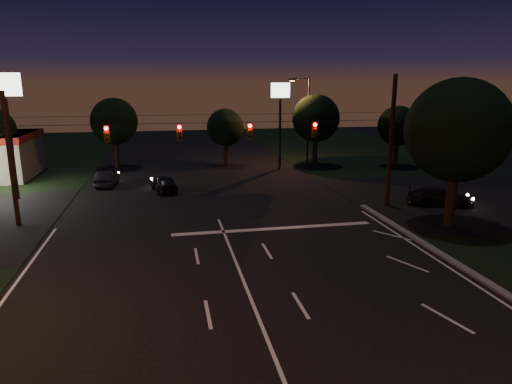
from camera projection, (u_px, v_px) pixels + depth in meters
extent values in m
plane|color=black|center=(266.00, 338.00, 15.50)|extent=(140.00, 140.00, 0.00)
cube|color=black|center=(478.00, 197.00, 34.55)|extent=(20.00, 16.00, 0.02)
cube|color=silver|center=(274.00, 229.00, 27.03)|extent=(12.00, 0.50, 0.01)
cylinder|color=black|center=(387.00, 206.00, 32.08)|extent=(0.30, 0.30, 9.00)
cylinder|color=black|center=(19.00, 226.00, 27.53)|extent=(0.28, 0.28, 8.00)
cylinder|color=black|center=(215.00, 123.00, 28.40)|extent=(24.00, 0.03, 0.03)
cylinder|color=black|center=(215.00, 115.00, 28.28)|extent=(24.00, 0.02, 0.02)
cube|color=#3F3307|center=(107.00, 134.00, 27.29)|extent=(0.32, 0.26, 1.00)
sphere|color=#FF0705|center=(106.00, 128.00, 27.06)|extent=(0.22, 0.22, 0.22)
sphere|color=black|center=(107.00, 134.00, 27.14)|extent=(0.20, 0.20, 0.20)
sphere|color=black|center=(107.00, 140.00, 27.22)|extent=(0.20, 0.20, 0.20)
cube|color=#3F3307|center=(179.00, 132.00, 28.11)|extent=(0.32, 0.26, 1.00)
sphere|color=#FF0705|center=(179.00, 127.00, 27.88)|extent=(0.22, 0.22, 0.22)
sphere|color=black|center=(180.00, 133.00, 27.95)|extent=(0.20, 0.20, 0.20)
sphere|color=black|center=(180.00, 138.00, 28.03)|extent=(0.20, 0.20, 0.20)
cube|color=#3F3307|center=(250.00, 131.00, 28.94)|extent=(0.32, 0.26, 1.00)
sphere|color=#FF0705|center=(250.00, 126.00, 28.71)|extent=(0.22, 0.22, 0.22)
sphere|color=black|center=(250.00, 131.00, 28.79)|extent=(0.20, 0.20, 0.20)
sphere|color=black|center=(250.00, 136.00, 28.87)|extent=(0.20, 0.20, 0.20)
cube|color=#3F3307|center=(314.00, 129.00, 29.76)|extent=(0.32, 0.26, 1.00)
sphere|color=#FF0705|center=(315.00, 125.00, 29.53)|extent=(0.22, 0.22, 0.22)
sphere|color=black|center=(315.00, 130.00, 29.60)|extent=(0.20, 0.20, 0.20)
sphere|color=black|center=(315.00, 135.00, 29.68)|extent=(0.20, 0.20, 0.20)
cylinder|color=black|center=(12.00, 149.00, 32.94)|extent=(0.24, 0.24, 7.50)
cube|color=white|center=(4.00, 84.00, 31.88)|extent=(2.20, 0.30, 1.60)
cylinder|color=black|center=(280.00, 134.00, 44.80)|extent=(0.24, 0.24, 7.00)
cube|color=white|center=(280.00, 90.00, 43.81)|extent=(1.80, 0.30, 1.40)
cylinder|color=black|center=(308.00, 121.00, 47.14)|extent=(0.20, 0.20, 9.00)
cylinder|color=black|center=(301.00, 79.00, 45.96)|extent=(1.80, 0.12, 0.12)
cube|color=black|center=(292.00, 80.00, 45.81)|extent=(0.60, 0.35, 0.22)
cube|color=orange|center=(292.00, 81.00, 45.84)|extent=(0.45, 0.25, 0.04)
cylinder|color=black|center=(451.00, 194.00, 27.13)|extent=(0.60, 0.60, 4.00)
sphere|color=black|center=(458.00, 130.00, 26.24)|extent=(6.00, 6.00, 6.00)
sphere|color=black|center=(462.00, 132.00, 26.83)|extent=(4.50, 4.50, 4.50)
sphere|color=black|center=(445.00, 132.00, 26.45)|extent=(4.20, 4.20, 4.20)
cylinder|color=black|center=(116.00, 152.00, 46.02)|extent=(0.52, 0.52, 3.25)
sphere|color=black|center=(114.00, 121.00, 45.30)|extent=(4.60, 4.60, 4.60)
sphere|color=black|center=(119.00, 122.00, 45.75)|extent=(3.45, 3.45, 3.45)
sphere|color=black|center=(110.00, 122.00, 45.46)|extent=(3.22, 3.22, 3.22)
cylinder|color=black|center=(226.00, 152.00, 47.21)|extent=(0.47, 0.47, 2.75)
sphere|color=black|center=(225.00, 127.00, 46.60)|extent=(3.80, 3.80, 3.80)
sphere|color=black|center=(229.00, 128.00, 46.97)|extent=(2.85, 2.85, 2.85)
sphere|color=black|center=(221.00, 128.00, 46.73)|extent=(2.66, 2.66, 2.66)
cylinder|color=black|center=(315.00, 150.00, 46.93)|extent=(0.53, 0.53, 3.40)
sphere|color=black|center=(316.00, 118.00, 46.18)|extent=(4.80, 4.80, 4.80)
sphere|color=black|center=(319.00, 119.00, 46.65)|extent=(3.60, 3.60, 3.60)
sphere|color=black|center=(311.00, 119.00, 46.35)|extent=(3.36, 3.36, 3.36)
cylinder|color=black|center=(396.00, 153.00, 46.60)|extent=(0.48, 0.48, 2.90)
sphere|color=black|center=(398.00, 126.00, 45.96)|extent=(4.00, 4.00, 4.00)
sphere|color=black|center=(400.00, 127.00, 46.35)|extent=(3.00, 3.00, 3.00)
sphere|color=black|center=(393.00, 127.00, 46.10)|extent=(2.80, 2.80, 2.80)
imported|color=black|center=(164.00, 184.00, 36.06)|extent=(2.32, 4.05, 1.30)
imported|color=black|center=(107.00, 178.00, 38.06)|extent=(1.65, 3.97, 1.28)
imported|color=black|center=(440.00, 197.00, 31.94)|extent=(4.82, 3.18, 1.30)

